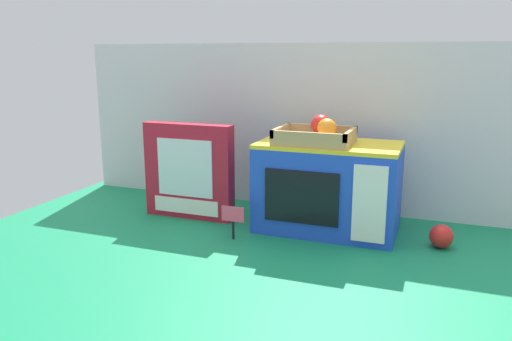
# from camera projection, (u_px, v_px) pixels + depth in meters

# --- Properties ---
(ground_plane) EXTENTS (1.70, 1.70, 0.00)m
(ground_plane) POSITION_uv_depth(u_px,v_px,m) (270.00, 223.00, 1.63)
(ground_plane) COLOR #147A4C
(ground_plane) RESTS_ON ground
(display_back_panel) EXTENTS (1.61, 0.03, 0.57)m
(display_back_panel) POSITION_uv_depth(u_px,v_px,m) (292.00, 126.00, 1.77)
(display_back_panel) COLOR silver
(display_back_panel) RESTS_ON ground
(toy_microwave) EXTENTS (0.42, 0.25, 0.27)m
(toy_microwave) POSITION_uv_depth(u_px,v_px,m) (328.00, 187.00, 1.55)
(toy_microwave) COLOR blue
(toy_microwave) RESTS_ON ground
(food_groups_crate) EXTENTS (0.22, 0.18, 0.08)m
(food_groups_crate) POSITION_uv_depth(u_px,v_px,m) (317.00, 135.00, 1.50)
(food_groups_crate) COLOR tan
(food_groups_crate) RESTS_ON toy_microwave
(cookie_set_box) EXTENTS (0.31, 0.06, 0.31)m
(cookie_set_box) POSITION_uv_depth(u_px,v_px,m) (189.00, 171.00, 1.66)
(cookie_set_box) COLOR #B2192D
(cookie_set_box) RESTS_ON ground
(price_sign) EXTENTS (0.07, 0.01, 0.10)m
(price_sign) POSITION_uv_depth(u_px,v_px,m) (233.00, 217.00, 1.48)
(price_sign) COLOR black
(price_sign) RESTS_ON ground
(loose_toy_apple) EXTENTS (0.07, 0.07, 0.07)m
(loose_toy_apple) POSITION_uv_depth(u_px,v_px,m) (441.00, 236.00, 1.42)
(loose_toy_apple) COLOR red
(loose_toy_apple) RESTS_ON ground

